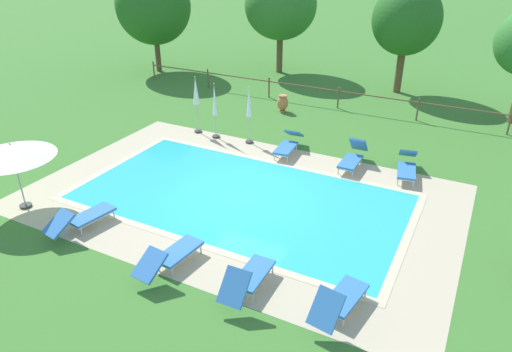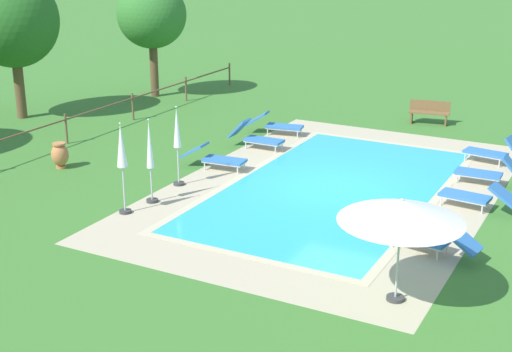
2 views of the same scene
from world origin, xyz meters
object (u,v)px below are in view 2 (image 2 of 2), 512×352
at_px(sun_lounger_south_near_corner, 216,158).
at_px(sun_lounger_south_mid, 494,152).
at_px(patio_umbrella_closed_row_centre, 122,153).
at_px(sun_lounger_north_near_steps, 488,172).
at_px(tree_east_mid, 12,20).
at_px(sun_lounger_south_far, 277,124).
at_px(patio_umbrella_open_foreground, 401,211).
at_px(sun_lounger_north_far, 257,137).
at_px(terracotta_urn_near_fence, 60,155).
at_px(tree_centre, 152,15).
at_px(patio_umbrella_closed_row_mid_west, 150,153).
at_px(sun_lounger_north_mid, 476,196).
at_px(patio_umbrella_closed_row_west, 177,136).
at_px(wooden_bench_lawn_side, 429,112).
at_px(sun_lounger_north_end, 432,239).

bearing_deg(sun_lounger_south_near_corner, sun_lounger_south_mid, -58.76).
distance_m(sun_lounger_south_mid, patio_umbrella_closed_row_centre, 11.72).
relative_size(sun_lounger_north_near_steps, tree_east_mid, 0.35).
distance_m(sun_lounger_south_far, tree_east_mid, 10.74).
bearing_deg(patio_umbrella_open_foreground, sun_lounger_north_far, 42.42).
height_order(terracotta_urn_near_fence, tree_centre, tree_centre).
bearing_deg(patio_umbrella_closed_row_mid_west, sun_lounger_north_near_steps, -53.67).
relative_size(sun_lounger_north_mid, patio_umbrella_open_foreground, 0.85).
bearing_deg(sun_lounger_south_mid, patio_umbrella_closed_row_west, 129.63).
relative_size(sun_lounger_south_far, patio_umbrella_closed_row_west, 0.90).
bearing_deg(sun_lounger_north_mid, sun_lounger_south_mid, 4.79).
bearing_deg(patio_umbrella_closed_row_centre, patio_umbrella_closed_row_mid_west, -8.39).
bearing_deg(terracotta_urn_near_fence, sun_lounger_north_near_steps, -69.08).
bearing_deg(sun_lounger_north_far, wooden_bench_lawn_side, -35.46).
relative_size(wooden_bench_lawn_side, tree_centre, 0.31).
bearing_deg(patio_umbrella_closed_row_centre, tree_centre, 32.24).
bearing_deg(sun_lounger_north_far, patio_umbrella_closed_row_mid_west, 179.09).
relative_size(sun_lounger_north_near_steps, sun_lounger_north_mid, 0.92).
height_order(patio_umbrella_closed_row_mid_west, terracotta_urn_near_fence, patio_umbrella_closed_row_mid_west).
distance_m(sun_lounger_south_mid, sun_lounger_south_far, 7.58).
relative_size(sun_lounger_north_near_steps, sun_lounger_south_far, 0.92).
xyz_separation_m(sun_lounger_south_mid, patio_umbrella_closed_row_west, (-6.31, 7.62, 1.09)).
bearing_deg(patio_umbrella_closed_row_centre, sun_lounger_south_far, -0.34).
distance_m(sun_lounger_north_far, patio_umbrella_closed_row_west, 4.50).
height_order(sun_lounger_south_mid, terracotta_urn_near_fence, sun_lounger_south_mid).
xyz_separation_m(sun_lounger_south_near_corner, patio_umbrella_closed_row_centre, (-4.28, 0.17, 1.28)).
xyz_separation_m(wooden_bench_lawn_side, tree_centre, (-0.91, 11.98, 3.06)).
bearing_deg(patio_umbrella_closed_row_west, terracotta_urn_near_fence, 95.51).
distance_m(patio_umbrella_open_foreground, patio_umbrella_closed_row_mid_west, 7.86).
relative_size(sun_lounger_north_end, tree_centre, 0.42).
bearing_deg(tree_centre, patio_umbrella_closed_row_centre, -147.76).
xyz_separation_m(sun_lounger_north_near_steps, patio_umbrella_closed_row_mid_west, (-5.68, 7.73, 1.00)).
relative_size(sun_lounger_north_far, sun_lounger_south_near_corner, 0.91).
bearing_deg(patio_umbrella_closed_row_mid_west, patio_umbrella_closed_row_west, 5.29).
bearing_deg(sun_lounger_south_near_corner, patio_umbrella_closed_row_centre, 177.67).
xyz_separation_m(sun_lounger_south_near_corner, patio_umbrella_closed_row_mid_west, (-3.30, 0.03, 1.03)).
relative_size(patio_umbrella_closed_row_centre, tree_centre, 0.49).
xyz_separation_m(sun_lounger_north_end, patio_umbrella_closed_row_centre, (-1.25, 7.71, 1.28)).
bearing_deg(patio_umbrella_open_foreground, sun_lounger_south_far, 37.27).
relative_size(sun_lounger_north_far, patio_umbrella_closed_row_centre, 0.79).
distance_m(sun_lounger_north_mid, terracotta_urn_near_fence, 12.32).
bearing_deg(sun_lounger_south_near_corner, sun_lounger_north_far, -1.45).
bearing_deg(patio_umbrella_closed_row_mid_west, patio_umbrella_closed_row_centre, 171.61).
bearing_deg(wooden_bench_lawn_side, sun_lounger_north_far, 144.54).
distance_m(patio_umbrella_open_foreground, patio_umbrella_closed_row_west, 8.54).
relative_size(tree_centre, tree_east_mid, 0.89).
distance_m(patio_umbrella_closed_row_west, wooden_bench_lawn_side, 11.28).
height_order(sun_lounger_north_mid, sun_lounger_south_far, sun_lounger_south_far).
bearing_deg(terracotta_urn_near_fence, patio_umbrella_open_foreground, -105.98).
xyz_separation_m(sun_lounger_south_near_corner, tree_centre, (7.62, 7.68, 3.16)).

